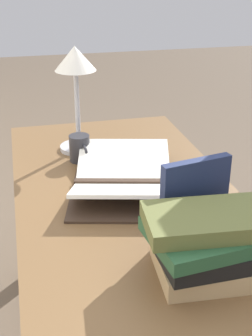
{
  "coord_description": "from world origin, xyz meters",
  "views": [
    {
      "loc": [
        -1.24,
        0.31,
        1.44
      ],
      "look_at": [
        0.06,
        -0.0,
        0.82
      ],
      "focal_mm": 50.0,
      "sensor_mm": 36.0,
      "label": 1
    }
  ],
  "objects_px": {
    "open_book": "(123,179)",
    "book_stack_tall": "(206,243)",
    "reading_lamp": "(76,74)",
    "coffee_mug": "(80,148)",
    "book_standing_upright": "(195,200)"
  },
  "relations": [
    {
      "from": "open_book",
      "to": "reading_lamp",
      "type": "distance_m",
      "value": 0.44
    },
    {
      "from": "reading_lamp",
      "to": "coffee_mug",
      "type": "xyz_separation_m",
      "value": [
        -0.11,
        0.01,
        -0.25
      ]
    },
    {
      "from": "book_standing_upright",
      "to": "coffee_mug",
      "type": "relative_size",
      "value": 2.16
    },
    {
      "from": "reading_lamp",
      "to": "coffee_mug",
      "type": "distance_m",
      "value": 0.27
    },
    {
      "from": "open_book",
      "to": "coffee_mug",
      "type": "relative_size",
      "value": 5.18
    },
    {
      "from": "open_book",
      "to": "reading_lamp",
      "type": "xyz_separation_m",
      "value": [
        0.34,
        0.1,
        0.27
      ]
    },
    {
      "from": "book_stack_tall",
      "to": "reading_lamp",
      "type": "xyz_separation_m",
      "value": [
        0.83,
        0.18,
        0.21
      ]
    },
    {
      "from": "book_stack_tall",
      "to": "reading_lamp",
      "type": "distance_m",
      "value": 0.87
    },
    {
      "from": "open_book",
      "to": "book_stack_tall",
      "type": "distance_m",
      "value": 0.5
    },
    {
      "from": "reading_lamp",
      "to": "book_standing_upright",
      "type": "bearing_deg",
      "value": -163.08
    },
    {
      "from": "book_stack_tall",
      "to": "book_standing_upright",
      "type": "bearing_deg",
      "value": -10.35
    },
    {
      "from": "book_stack_tall",
      "to": "coffee_mug",
      "type": "bearing_deg",
      "value": 14.86
    },
    {
      "from": "open_book",
      "to": "book_stack_tall",
      "type": "xyz_separation_m",
      "value": [
        -0.49,
        -0.08,
        0.06
      ]
    },
    {
      "from": "book_stack_tall",
      "to": "coffee_mug",
      "type": "height_order",
      "value": "book_stack_tall"
    },
    {
      "from": "book_stack_tall",
      "to": "reading_lamp",
      "type": "relative_size",
      "value": 0.76
    }
  ]
}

